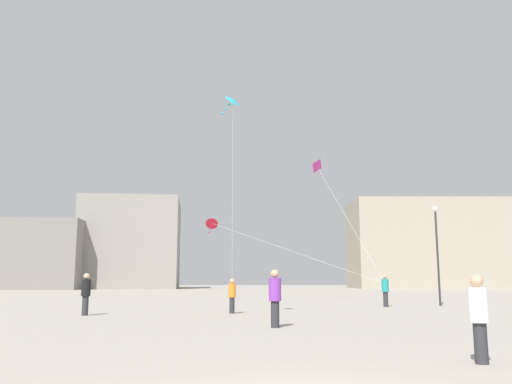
# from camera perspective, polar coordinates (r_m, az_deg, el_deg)

# --- Properties ---
(person_in_white) EXTENTS (0.35, 0.35, 1.62)m
(person_in_white) POSITION_cam_1_polar(r_m,az_deg,el_deg) (10.92, 22.72, -11.97)
(person_in_white) COLOR #2D2D33
(person_in_white) RESTS_ON ground_plane
(person_in_teal) EXTENTS (0.40, 0.40, 1.84)m
(person_in_teal) POSITION_cam_1_polar(r_m,az_deg,el_deg) (31.72, 13.65, -10.03)
(person_in_teal) COLOR #2D2D33
(person_in_teal) RESTS_ON ground_plane
(person_in_purple) EXTENTS (0.40, 0.40, 1.85)m
(person_in_purple) POSITION_cam_1_polar(r_m,az_deg,el_deg) (17.56, 2.04, -11.01)
(person_in_purple) COLOR #2D2D33
(person_in_purple) RESTS_ON ground_plane
(person_in_black) EXTENTS (0.39, 0.39, 1.80)m
(person_in_black) POSITION_cam_1_polar(r_m,az_deg,el_deg) (24.58, -17.73, -10.17)
(person_in_black) COLOR #2D2D33
(person_in_black) RESTS_ON ground_plane
(person_in_orange) EXTENTS (0.34, 0.34, 1.58)m
(person_in_orange) POSITION_cam_1_polar(r_m,az_deg,el_deg) (24.85, -2.58, -10.86)
(person_in_orange) COLOR #2D2D33
(person_in_orange) RESTS_ON ground_plane
(kite_magenta_delta) EXTENTS (3.09, 8.54, 8.91)m
(kite_magenta_delta) POSITION_cam_1_polar(r_m,az_deg,el_deg) (39.54, 6.61, 2.53)
(kite_magenta_delta) COLOR #D12899
(kite_cyan_diamond) EXTENTS (0.91, 3.67, 8.01)m
(kite_cyan_diamond) POSITION_cam_1_polar(r_m,az_deg,el_deg) (22.90, -2.56, 9.30)
(kite_cyan_diamond) COLOR #1EB2C6
(kite_crimson_diamond) EXTENTS (10.70, 8.38, 4.65)m
(kite_crimson_diamond) POSITION_cam_1_polar(r_m,az_deg,el_deg) (38.55, -4.48, -3.46)
(kite_crimson_diamond) COLOR red
(building_left_hall) EXTENTS (24.29, 13.95, 10.95)m
(building_left_hall) POSITION_cam_1_polar(r_m,az_deg,el_deg) (95.92, -24.68, -6.15)
(building_left_hall) COLOR gray
(building_left_hall) RESTS_ON ground_plane
(building_centre_hall) EXTENTS (17.67, 18.67, 15.56)m
(building_centre_hall) POSITION_cam_1_polar(r_m,az_deg,el_deg) (98.37, -13.08, -5.47)
(building_centre_hall) COLOR gray
(building_centre_hall) RESTS_ON ground_plane
(building_right_hall) EXTENTS (28.19, 16.39, 15.88)m
(building_right_hall) POSITION_cam_1_polar(r_m,az_deg,el_deg) (104.53, 17.75, -5.40)
(building_right_hall) COLOR #A39984
(building_right_hall) RESTS_ON ground_plane
(lamppost_east) EXTENTS (0.36, 0.36, 5.92)m
(lamppost_east) POSITION_cam_1_polar(r_m,az_deg,el_deg) (33.81, 18.76, -4.87)
(lamppost_east) COLOR #2D2D30
(lamppost_east) RESTS_ON ground_plane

